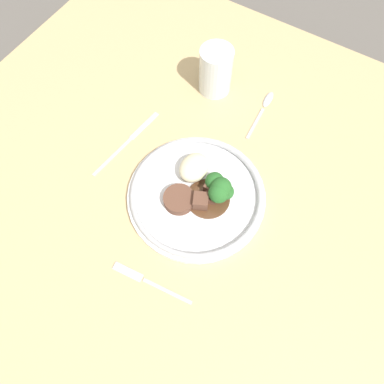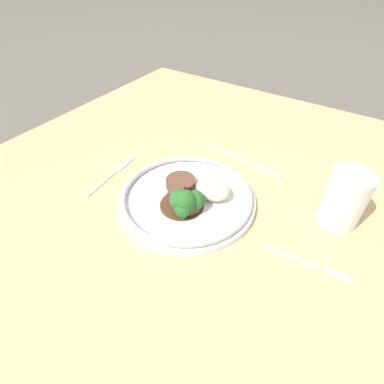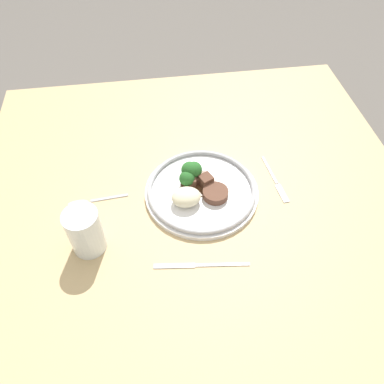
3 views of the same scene
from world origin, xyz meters
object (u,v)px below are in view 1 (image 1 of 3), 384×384
object	(u,v)px
plate	(199,193)
fork	(144,280)
knife	(129,141)
spoon	(265,105)
juice_glass	(215,72)

from	to	relation	value
plate	fork	xyz separation A→B (m)	(-0.21, -0.00, -0.02)
knife	spoon	distance (m)	0.33
fork	juice_glass	bearing A→B (deg)	-81.67
juice_glass	knife	bearing A→B (deg)	159.80
knife	juice_glass	bearing A→B (deg)	-13.47
juice_glass	knife	xyz separation A→B (m)	(-0.24, 0.09, -0.05)
juice_glass	fork	size ratio (longest dim) A/B	0.69
fork	plate	bearing A→B (deg)	-95.13
plate	juice_glass	distance (m)	0.30
juice_glass	fork	bearing A→B (deg)	-165.54
plate	spoon	size ratio (longest dim) A/B	1.90
fork	knife	xyz separation A→B (m)	(0.24, 0.21, -0.00)
knife	spoon	bearing A→B (deg)	-34.12
plate	knife	xyz separation A→B (m)	(0.04, 0.21, -0.02)
knife	fork	bearing A→B (deg)	-132.28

